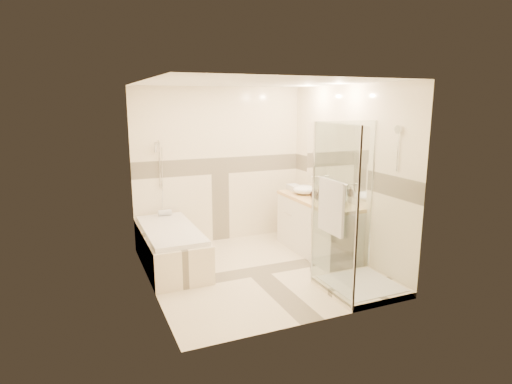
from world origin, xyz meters
name	(u,v)px	position (x,y,z in m)	size (l,w,h in m)	color
room	(260,180)	(0.06, 0.01, 1.26)	(2.82, 3.02, 2.52)	#F9E8C6
bathtub	(171,245)	(-1.02, 0.65, 0.31)	(0.75, 1.70, 0.56)	#FEEDCB
vanity	(317,226)	(1.12, 0.30, 0.43)	(0.58, 1.62, 0.85)	white
shower_enclosure	(351,250)	(0.83, -0.97, 0.51)	(0.96, 0.93, 2.04)	#FEEDCB
vessel_sink_near	(304,190)	(1.10, 0.68, 0.92)	(0.36, 0.36, 0.14)	white
vessel_sink_far	(333,200)	(1.10, -0.14, 0.92)	(0.37, 0.37, 0.15)	white
faucet_near	(316,183)	(1.32, 0.68, 1.01)	(0.12, 0.03, 0.28)	silver
faucet_far	(347,192)	(1.32, -0.14, 1.02)	(0.12, 0.03, 0.30)	silver
amenity_bottle_a	(318,195)	(1.10, 0.25, 0.93)	(0.07, 0.07, 0.15)	black
amenity_bottle_b	(314,193)	(1.10, 0.39, 0.93)	(0.12, 0.12, 0.16)	black
folded_towels	(294,187)	(1.10, 1.01, 0.89)	(0.16, 0.27, 0.09)	silver
rolled_towel	(165,213)	(-0.96, 1.33, 0.61)	(0.09, 0.09, 0.20)	silver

